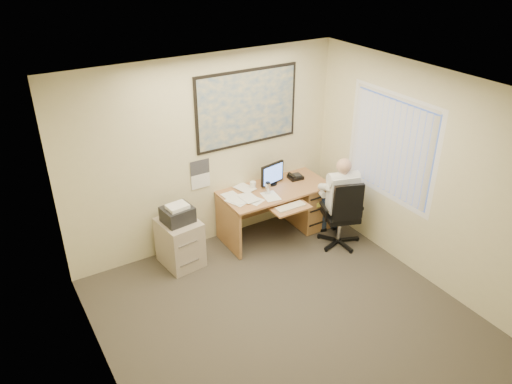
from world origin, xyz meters
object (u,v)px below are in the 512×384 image
filing_cabinet (180,238)px  person (340,202)px  office_chair (343,226)px  desk (293,201)px

filing_cabinet → person: size_ratio=0.69×
filing_cabinet → office_chair: bearing=-26.8°
desk → filing_cabinet: 1.84m
office_chair → desk: bearing=133.0°
desk → person: (0.31, -0.70, 0.23)m
desk → filing_cabinet: bearing=179.9°
office_chair → person: bearing=122.4°
office_chair → filing_cabinet: bearing=-179.8°
filing_cabinet → person: person is taller
person → desk: bearing=130.8°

